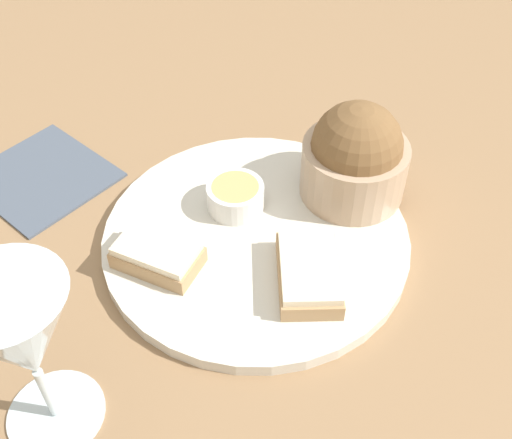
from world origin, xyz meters
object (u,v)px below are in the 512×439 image
object	(u,v)px
salad_bowl	(355,157)
sauce_ramekin	(235,195)
wine_glass	(22,340)
cheese_toast_near	(306,274)
napkin	(42,176)
cheese_toast_far	(158,255)

from	to	relation	value
salad_bowl	sauce_ramekin	xyz separation A→B (m)	(-0.06, -0.11, -0.03)
wine_glass	cheese_toast_near	bearing A→B (deg)	82.39
salad_bowl	wine_glass	world-z (taller)	wine_glass
salad_bowl	sauce_ramekin	distance (m)	0.13
cheese_toast_near	wine_glass	bearing A→B (deg)	-97.61
salad_bowl	wine_glass	distance (m)	0.37
sauce_ramekin	napkin	distance (m)	0.23
cheese_toast_near	wine_glass	distance (m)	0.26
cheese_toast_near	wine_glass	xyz separation A→B (m)	(-0.03, -0.24, 0.08)
sauce_ramekin	napkin	bearing A→B (deg)	-143.85
cheese_toast_far	wine_glass	xyz separation A→B (m)	(0.07, -0.15, 0.08)
sauce_ramekin	napkin	xyz separation A→B (m)	(-0.18, -0.13, -0.03)
salad_bowl	cheese_toast_far	distance (m)	0.22
salad_bowl	cheese_toast_far	xyz separation A→B (m)	(-0.04, -0.22, -0.03)
wine_glass	napkin	world-z (taller)	wine_glass
sauce_ramekin	cheese_toast_far	xyz separation A→B (m)	(0.02, -0.11, -0.00)
sauce_ramekin	wine_glass	xyz separation A→B (m)	(0.09, -0.25, 0.08)
wine_glass	napkin	bearing A→B (deg)	156.71
cheese_toast_near	cheese_toast_far	distance (m)	0.14
cheese_toast_far	wine_glass	size ratio (longest dim) A/B	0.58
wine_glass	napkin	size ratio (longest dim) A/B	1.00
salad_bowl	cheese_toast_far	bearing A→B (deg)	-100.80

